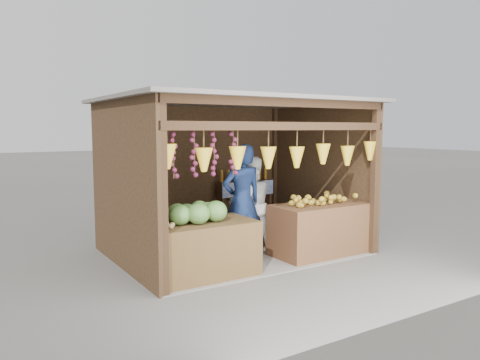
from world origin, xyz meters
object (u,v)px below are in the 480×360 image
Objects in this scene: counter_left at (200,250)px; counter_right at (320,229)px; vendor_seated at (150,215)px; man_standing at (242,201)px; woman_standing at (250,205)px.

counter_right reaches higher than counter_left.
vendor_seated reaches higher than counter_right.
vendor_seated reaches higher than counter_left.
man_standing is (1.08, 0.57, 0.55)m from counter_left.
vendor_seated is at bearing -8.73° from man_standing.
vendor_seated is at bearing 160.23° from counter_right.
man_standing reaches higher than vendor_seated.
woman_standing reaches higher than vendor_seated.
man_standing is at bearing 27.83° from counter_left.
counter_left is at bearing 37.54° from woman_standing.
counter_left is at bearing 35.41° from man_standing.
counter_right is at bearing -163.40° from vendor_seated.
woman_standing is (0.32, 0.23, -0.12)m from man_standing.
vendor_seated is at bearing 110.11° from counter_left.
vendor_seated is (-0.36, 1.00, 0.39)m from counter_left.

